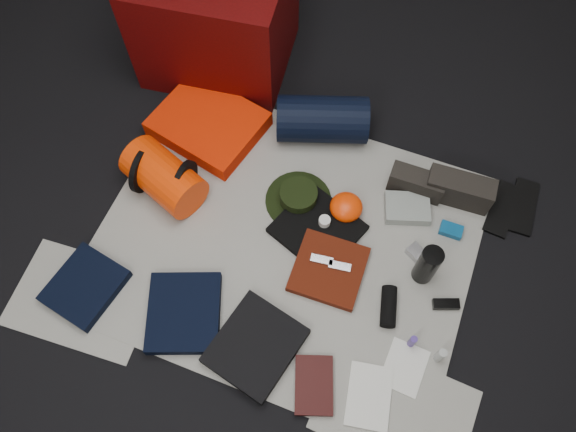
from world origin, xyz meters
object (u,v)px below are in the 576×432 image
(red_cabinet, at_px, (216,16))
(water_bottle, at_px, (427,265))
(stuff_sack, at_px, (164,177))
(paperback_book, at_px, (314,385))
(compact_camera, at_px, (418,255))
(sleeping_pad, at_px, (208,124))
(navy_duffel, at_px, (322,119))

(red_cabinet, bearing_deg, water_bottle, -39.35)
(stuff_sack, distance_m, paperback_book, 1.10)
(stuff_sack, bearing_deg, compact_camera, 4.32)
(sleeping_pad, relative_size, paperback_book, 2.11)
(red_cabinet, height_order, sleeping_pad, red_cabinet)
(stuff_sack, height_order, water_bottle, water_bottle)
(red_cabinet, relative_size, stuff_sack, 1.93)
(sleeping_pad, distance_m, compact_camera, 1.15)
(red_cabinet, distance_m, sleeping_pad, 0.51)
(red_cabinet, height_order, stuff_sack, red_cabinet)
(red_cabinet, bearing_deg, stuff_sack, -91.21)
(stuff_sack, height_order, paperback_book, stuff_sack)
(water_bottle, xyz_separation_m, paperback_book, (-0.27, -0.60, -0.10))
(sleeping_pad, bearing_deg, compact_camera, -14.13)
(red_cabinet, height_order, paperback_book, red_cabinet)
(compact_camera, xyz_separation_m, paperback_book, (-0.23, -0.67, -0.00))
(water_bottle, height_order, compact_camera, water_bottle)
(sleeping_pad, xyz_separation_m, paperback_book, (0.89, -0.96, -0.03))
(red_cabinet, xyz_separation_m, stuff_sack, (0.09, -0.81, -0.18))
(sleeping_pad, height_order, navy_duffel, navy_duffel)
(red_cabinet, distance_m, water_bottle, 1.52)
(red_cabinet, bearing_deg, compact_camera, -37.67)
(compact_camera, bearing_deg, navy_duffel, 172.53)
(stuff_sack, relative_size, paperback_book, 1.58)
(stuff_sack, relative_size, compact_camera, 3.62)
(sleeping_pad, distance_m, stuff_sack, 0.38)
(water_bottle, xyz_separation_m, compact_camera, (-0.04, 0.07, -0.09))
(navy_duffel, relative_size, paperback_book, 1.86)
(red_cabinet, xyz_separation_m, water_bottle, (1.29, -0.79, -0.17))
(water_bottle, relative_size, paperback_book, 0.99)
(compact_camera, bearing_deg, stuff_sack, -146.13)
(red_cabinet, height_order, navy_duffel, red_cabinet)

